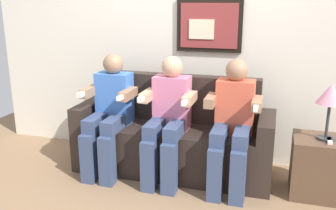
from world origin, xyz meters
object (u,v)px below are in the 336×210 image
at_px(person_in_middle, 168,115).
at_px(table_lamp, 331,97).
at_px(couch, 173,139).
at_px(side_table_right, 316,166).
at_px(person_on_left, 110,110).
at_px(person_on_right, 233,121).
at_px(spare_remote_on_table, 329,141).

relative_size(person_in_middle, table_lamp, 2.41).
distance_m(person_in_middle, table_lamp, 1.34).
bearing_deg(person_in_middle, couch, 89.98).
xyz_separation_m(person_in_middle, side_table_right, (1.27, 0.06, -0.36)).
relative_size(person_on_left, side_table_right, 2.22).
xyz_separation_m(person_on_left, person_in_middle, (0.57, 0.00, 0.00)).
height_order(person_on_left, side_table_right, person_on_left).
height_order(person_on_right, table_lamp, person_on_right).
bearing_deg(side_table_right, person_on_left, -178.08).
xyz_separation_m(person_on_left, side_table_right, (1.84, 0.06, -0.36)).
xyz_separation_m(person_on_left, person_on_right, (1.14, 0.00, -0.00)).
distance_m(person_on_right, table_lamp, 0.79).
relative_size(couch, spare_remote_on_table, 14.11).
relative_size(couch, person_on_left, 1.65).
bearing_deg(person_on_left, person_on_right, 0.02).
xyz_separation_m(person_in_middle, person_on_right, (0.57, 0.00, -0.00)).
height_order(person_in_middle, side_table_right, person_in_middle).
distance_m(couch, person_on_right, 0.66).
height_order(person_on_left, person_on_right, same).
distance_m(couch, side_table_right, 1.27).
xyz_separation_m(table_lamp, spare_remote_on_table, (0.02, -0.05, -0.35)).
bearing_deg(person_on_left, couch, 16.39).
xyz_separation_m(person_in_middle, table_lamp, (1.31, 0.05, 0.25)).
bearing_deg(person_on_right, side_table_right, 4.99).
bearing_deg(person_on_right, person_on_left, -179.98).
xyz_separation_m(couch, person_on_right, (0.57, -0.17, 0.29)).
xyz_separation_m(couch, person_in_middle, (-0.00, -0.17, 0.29)).
height_order(person_on_right, side_table_right, person_on_right).
bearing_deg(couch, person_in_middle, -90.02).
relative_size(person_on_left, spare_remote_on_table, 8.54).
xyz_separation_m(person_on_right, table_lamp, (0.74, 0.05, 0.25)).
xyz_separation_m(person_on_left, table_lamp, (1.88, 0.05, 0.25)).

